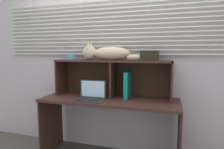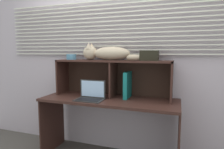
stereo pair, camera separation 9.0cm
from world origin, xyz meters
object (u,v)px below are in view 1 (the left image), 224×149
cat (106,53)px  binder_upright (128,85)px  laptop (91,96)px  small_basket (71,57)px  storage_box (150,56)px  book_stack (92,93)px

cat → binder_upright: 0.47m
laptop → binder_upright: binder_upright is taller
cat → small_basket: bearing=180.0°
small_basket → cat: bearing=0.0°
cat → laptop: size_ratio=2.43×
laptop → binder_upright: (0.38, 0.23, 0.11)m
laptop → small_basket: small_basket is taller
laptop → storage_box: bearing=19.8°
laptop → small_basket: size_ratio=2.51×
binder_upright → small_basket: (-0.76, 0.00, 0.33)m
book_stack → laptop: bearing=-69.3°
laptop → book_stack: (-0.09, 0.23, -0.03)m
storage_box → book_stack: bearing=-179.9°
cat → small_basket: 0.49m
cat → book_stack: cat is taller
small_basket → storage_box: storage_box is taller
binder_upright → small_basket: size_ratio=2.46×
cat → storage_box: cat is taller
cat → book_stack: (-0.19, -0.00, -0.51)m
binder_upright → book_stack: (-0.47, -0.00, -0.13)m
binder_upright → storage_box: (0.25, 0.00, 0.35)m
cat → storage_box: bearing=0.0°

